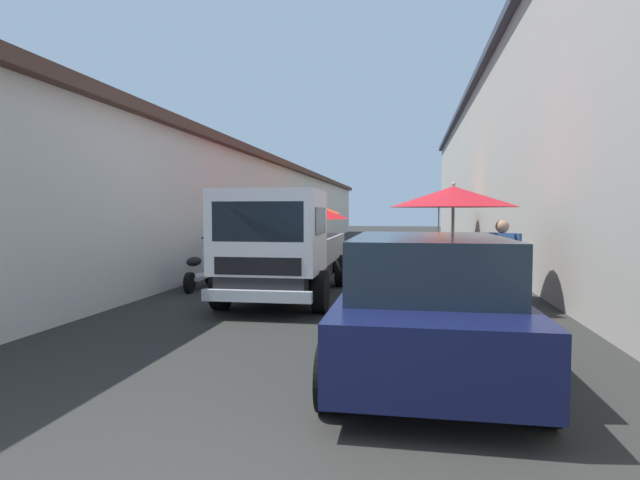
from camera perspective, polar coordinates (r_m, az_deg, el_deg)
The scene contains 12 objects.
ground at distance 15.58m, azimuth 5.50°, elevation -3.05°, with size 90.00×90.00×0.00m, color #282826.
building_left_whitewash at distance 19.69m, azimuth -15.84°, elevation 3.71°, with size 49.80×7.50×3.80m.
building_right_concrete at distance 18.80m, azimuth 29.46°, elevation 8.36°, with size 49.80×7.50×7.02m.
fruit_stall_far_right at distance 17.36m, azimuth -1.81°, elevation 2.79°, with size 2.13×2.13×2.11m.
fruit_stall_mid_lane at distance 9.50m, azimuth 15.18°, elevation 3.20°, with size 2.35×2.35×2.26m.
fruit_stall_far_left at distance 13.21m, azimuth -1.94°, elevation 2.79°, with size 2.48×2.48×2.09m.
fruit_stall_near_left at distance 20.02m, azimuth -0.87°, elevation 3.03°, with size 2.40×2.40×2.16m.
fruit_stall_near_right at distance 19.82m, azimuth 13.49°, elevation 3.37°, with size 2.40×2.40×2.30m.
hatchback_car at distance 5.49m, azimuth 12.17°, elevation -6.96°, with size 3.93×1.96×1.45m.
delivery_truck at distance 9.14m, azimuth -4.72°, elevation -0.93°, with size 4.96×2.06×2.08m.
vendor_by_crates at distance 8.65m, azimuth 20.19°, elevation -2.27°, with size 0.40×0.56×1.58m.
parked_scooter at distance 11.33m, azimuth -13.63°, elevation -3.21°, with size 1.69×0.37×1.14m.
Camera 1 is at (-1.94, -1.28, 1.70)m, focal length 27.77 mm.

